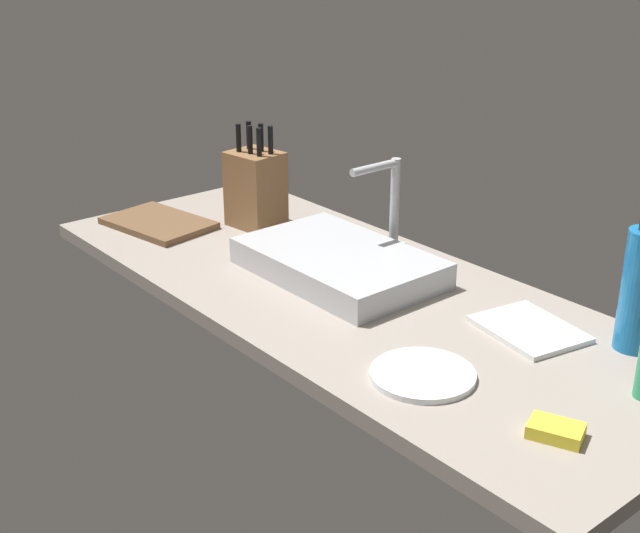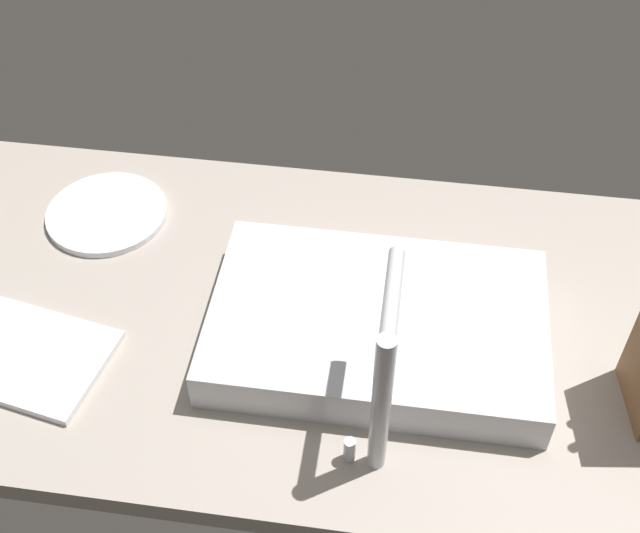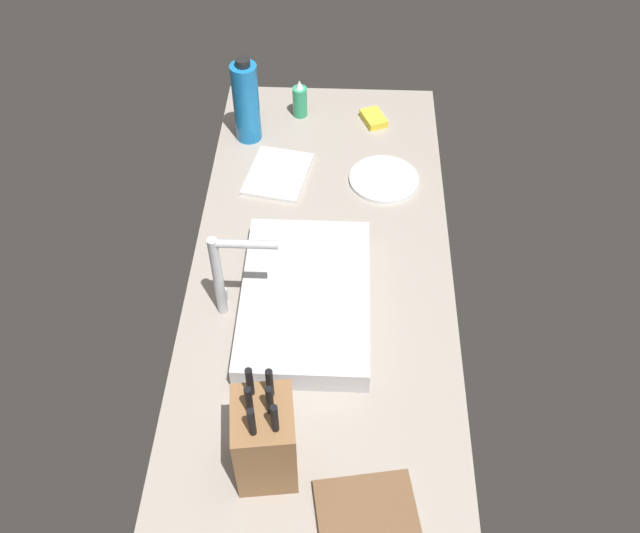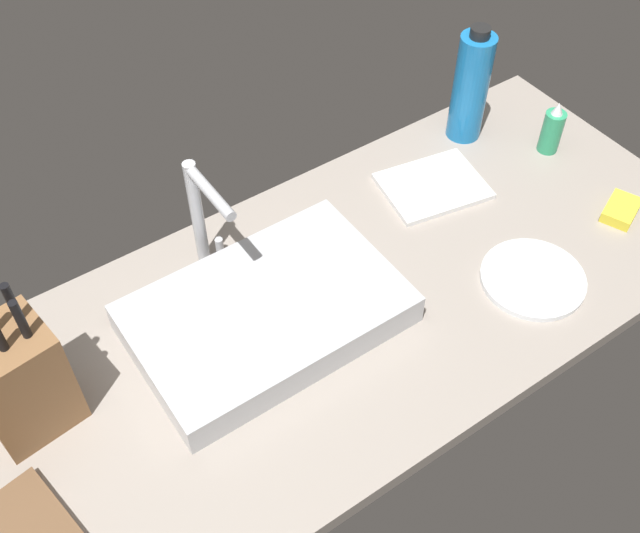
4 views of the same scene
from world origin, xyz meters
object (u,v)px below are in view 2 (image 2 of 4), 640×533
object	(u,v)px
faucet	(382,379)
dinner_plate	(107,214)
sink_basin	(377,325)
dish_towel	(31,357)

from	to	relation	value
faucet	dinner_plate	world-z (taller)	faucet
sink_basin	faucet	xyz separation A→B (cm)	(-1.73, 18.20, 12.01)
dinner_plate	dish_towel	bearing A→B (deg)	88.06
sink_basin	faucet	world-z (taller)	faucet
faucet	sink_basin	bearing A→B (deg)	-84.57
sink_basin	dish_towel	bearing A→B (deg)	12.49
faucet	dish_towel	distance (cm)	52.89
dish_towel	faucet	bearing A→B (deg)	171.58
dish_towel	sink_basin	bearing A→B (deg)	-167.51
faucet	dish_towel	size ratio (longest dim) A/B	1.19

